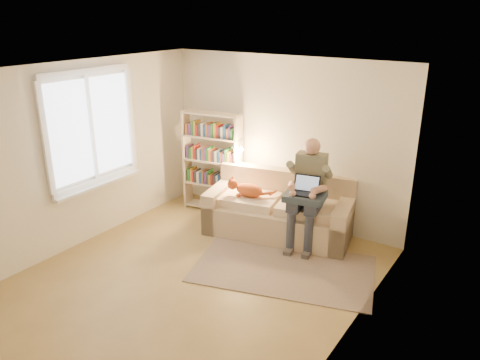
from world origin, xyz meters
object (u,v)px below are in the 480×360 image
Objects in this scene: person at (308,187)px; cat at (245,189)px; bookshelf at (212,157)px; sofa at (280,213)px; laptop at (308,189)px.

cat is at bearing 178.62° from person.
person is 1.87m from bookshelf.
laptop is at bearing -32.08° from sofa.
person is 2.37× the size of cat.
sofa is 5.61× the size of laptop.
bookshelf reaches higher than person.
bookshelf is (-1.39, 0.16, 0.60)m from sofa.
laptop is 0.24× the size of bookshelf.
cat is (-0.95, -0.18, -0.18)m from person.
sofa is 0.79m from laptop.
cat is (-0.48, -0.24, 0.36)m from sofa.
person is at bearing -16.02° from bookshelf.
sofa is 1.36× the size of bookshelf.
cat is at bearing -165.20° from sofa.
laptop reaches higher than sofa.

